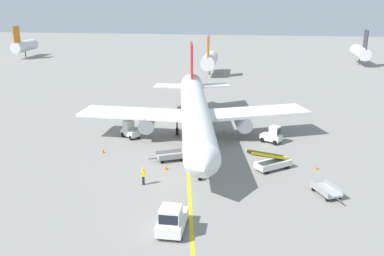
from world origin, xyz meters
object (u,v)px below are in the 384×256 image
(baggage_cart_loaded, at_px, (326,190))
(safety_cone_wingtip_left, at_px, (316,167))
(ground_crew_marshaller, at_px, (143,176))
(safety_cone_wingtip_right, at_px, (103,151))
(safety_cone_nose_right, at_px, (224,132))
(pushback_tug, at_px, (172,220))
(belt_loader_forward_hold, at_px, (272,162))
(safety_cone_nose_left, at_px, (166,167))
(baggage_tug_by_cargo_door, at_px, (272,135))
(baggage_cart_empty_trailing, at_px, (170,156))
(baggage_tug_near_wing, at_px, (130,130))
(airliner, at_px, (195,112))

(baggage_cart_loaded, distance_m, safety_cone_wingtip_left, 5.75)
(ground_crew_marshaller, relative_size, safety_cone_wingtip_right, 3.86)
(safety_cone_nose_right, bearing_deg, pushback_tug, -95.92)
(baggage_cart_loaded, bearing_deg, ground_crew_marshaller, -179.83)
(safety_cone_wingtip_right, bearing_deg, belt_loader_forward_hold, -6.99)
(baggage_cart_loaded, bearing_deg, belt_loader_forward_hold, 130.76)
(pushback_tug, distance_m, ground_crew_marshaller, 8.62)
(safety_cone_nose_left, relative_size, safety_cone_nose_right, 1.00)
(baggage_tug_by_cargo_door, xyz_separation_m, safety_cone_wingtip_right, (-18.93, -5.88, -0.71))
(ground_crew_marshaller, bearing_deg, safety_cone_nose_left, 69.68)
(pushback_tug, height_order, ground_crew_marshaller, pushback_tug)
(pushback_tug, relative_size, baggage_tug_by_cargo_door, 1.33)
(safety_cone_nose_left, xyz_separation_m, safety_cone_wingtip_right, (-7.89, 3.71, 0.00))
(baggage_tug_by_cargo_door, distance_m, baggage_cart_empty_trailing, 13.15)
(ground_crew_marshaller, bearing_deg, pushback_tug, -61.95)
(belt_loader_forward_hold, xyz_separation_m, ground_crew_marshaller, (-12.03, -5.21, 0.13))
(pushback_tug, bearing_deg, safety_cone_wingtip_left, 47.13)
(baggage_cart_empty_trailing, bearing_deg, safety_cone_wingtip_left, -1.67)
(baggage_tug_near_wing, height_order, safety_cone_nose_right, baggage_tug_near_wing)
(airliner, xyz_separation_m, safety_cone_wingtip_left, (13.36, -7.79, -3.20))
(safety_cone_nose_right, height_order, safety_cone_wingtip_left, same)
(baggage_tug_by_cargo_door, xyz_separation_m, belt_loader_forward_hold, (-0.40, -8.15, -0.15))
(belt_loader_forward_hold, distance_m, safety_cone_nose_right, 12.29)
(pushback_tug, bearing_deg, baggage_cart_empty_trailing, 100.90)
(airliner, relative_size, safety_cone_wingtip_left, 80.11)
(airliner, bearing_deg, baggage_cart_empty_trailing, -103.39)
(baggage_cart_loaded, xyz_separation_m, safety_cone_nose_right, (-9.95, 16.13, -0.25))
(baggage_tug_by_cargo_door, relative_size, safety_cone_nose_left, 6.20)
(baggage_cart_loaded, xyz_separation_m, safety_cone_wingtip_left, (0.02, 5.75, -0.25))
(baggage_cart_loaded, relative_size, ground_crew_marshaller, 2.20)
(baggage_cart_empty_trailing, distance_m, safety_cone_nose_left, 2.48)
(safety_cone_wingtip_right, bearing_deg, pushback_tug, -55.04)
(airliner, xyz_separation_m, baggage_tug_near_wing, (-8.08, -0.49, -2.49))
(airliner, height_order, belt_loader_forward_hold, airliner)
(baggage_cart_loaded, bearing_deg, safety_cone_nose_left, 166.15)
(safety_cone_nose_right, bearing_deg, baggage_tug_by_cargo_door, -25.51)
(belt_loader_forward_hold, bearing_deg, safety_cone_nose_left, -172.28)
(belt_loader_forward_hold, height_order, baggage_cart_empty_trailing, belt_loader_forward_hold)
(pushback_tug, height_order, baggage_tug_near_wing, pushback_tug)
(belt_loader_forward_hold, xyz_separation_m, safety_cone_nose_right, (-5.51, 10.97, -0.56))
(baggage_tug_by_cargo_door, xyz_separation_m, baggage_cart_empty_trailing, (-11.04, -7.12, -0.46))
(belt_loader_forward_hold, height_order, safety_cone_wingtip_left, belt_loader_forward_hold)
(pushback_tug, xyz_separation_m, baggage_cart_empty_trailing, (-2.67, 13.85, -0.53))
(ground_crew_marshaller, xyz_separation_m, safety_cone_nose_right, (6.52, 16.18, -0.69))
(pushback_tug, height_order, baggage_tug_by_cargo_door, pushback_tug)
(baggage_tug_near_wing, relative_size, safety_cone_wingtip_right, 6.09)
(safety_cone_wingtip_left, bearing_deg, baggage_cart_loaded, -90.23)
(baggage_cart_empty_trailing, height_order, safety_cone_nose_right, baggage_cart_empty_trailing)
(baggage_cart_loaded, relative_size, safety_cone_wingtip_left, 8.49)
(airliner, bearing_deg, belt_loader_forward_hold, -43.28)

